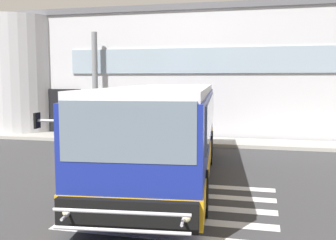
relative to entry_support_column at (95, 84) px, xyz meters
The scene contains 9 objects.
ground_plane 7.40m from the entry_support_column, 51.62° to the right, with size 80.00×90.00×0.02m, color #353538.
bay_paint_stripes 11.78m from the entry_support_column, 56.82° to the right, with size 4.40×3.96×0.01m.
terminal_building 7.18m from the entry_support_column, 59.82° to the left, with size 21.29×13.80×6.51m.
boarding_curb 5.05m from the entry_support_column, ahead, with size 23.49×2.00×0.15m, color #9E9B93.
entry_support_column is the anchor object (origin of this frame).
bus_main_foreground 8.96m from the entry_support_column, 52.80° to the right, with size 3.64×10.82×2.70m.
passenger_near_column 1.81m from the entry_support_column, 16.78° to the right, with size 0.59×0.23×1.68m.
passenger_by_doorway 2.62m from the entry_support_column, 20.51° to the right, with size 0.51×0.39×1.68m.
passenger_at_curb_edge 2.94m from the entry_support_column, 13.23° to the right, with size 0.58×0.44×1.68m.
Camera 1 is at (3.78, -12.83, 2.91)m, focal length 42.02 mm.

